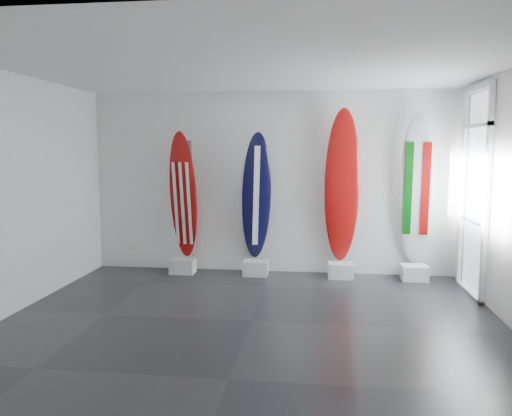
# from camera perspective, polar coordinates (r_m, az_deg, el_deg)

# --- Properties ---
(floor) EXTENTS (6.00, 6.00, 0.00)m
(floor) POSITION_cam_1_polar(r_m,az_deg,el_deg) (6.13, -0.53, -12.82)
(floor) COLOR black
(floor) RESTS_ON ground
(ceiling) EXTENTS (6.00, 6.00, 0.00)m
(ceiling) POSITION_cam_1_polar(r_m,az_deg,el_deg) (5.85, -0.56, 16.07)
(ceiling) COLOR white
(ceiling) RESTS_ON wall_back
(wall_back) EXTENTS (6.00, 0.00, 6.00)m
(wall_back) POSITION_cam_1_polar(r_m,az_deg,el_deg) (8.28, 1.72, 2.90)
(wall_back) COLOR white
(wall_back) RESTS_ON ground
(wall_front) EXTENTS (6.00, 0.00, 6.00)m
(wall_front) POSITION_cam_1_polar(r_m,az_deg,el_deg) (3.36, -6.14, -2.69)
(wall_front) COLOR white
(wall_front) RESTS_ON ground
(wall_left) EXTENTS (0.00, 5.00, 5.00)m
(wall_left) POSITION_cam_1_polar(r_m,az_deg,el_deg) (6.87, -26.21, 1.44)
(wall_left) COLOR white
(wall_left) RESTS_ON ground
(display_block_usa) EXTENTS (0.40, 0.30, 0.24)m
(display_block_usa) POSITION_cam_1_polar(r_m,az_deg,el_deg) (8.43, -8.39, -6.60)
(display_block_usa) COLOR white
(display_block_usa) RESTS_ON floor
(surfboard_usa) EXTENTS (0.52, 0.39, 2.12)m
(surfboard_usa) POSITION_cam_1_polar(r_m,az_deg,el_deg) (8.34, -8.35, 1.44)
(surfboard_usa) COLOR maroon
(surfboard_usa) RESTS_ON display_block_usa
(display_block_navy) EXTENTS (0.40, 0.30, 0.24)m
(display_block_navy) POSITION_cam_1_polar(r_m,az_deg,el_deg) (8.19, -0.03, -6.91)
(display_block_navy) COLOR white
(display_block_navy) RESTS_ON floor
(surfboard_navy) EXTENTS (0.58, 0.55, 2.10)m
(surfboard_navy) POSITION_cam_1_polar(r_m,az_deg,el_deg) (8.10, 0.06, 1.29)
(surfboard_navy) COLOR black
(surfboard_navy) RESTS_ON display_block_navy
(display_block_swiss) EXTENTS (0.40, 0.30, 0.24)m
(display_block_swiss) POSITION_cam_1_polar(r_m,az_deg,el_deg) (8.15, 9.69, -7.09)
(display_block_swiss) COLOR white
(display_block_swiss) RESTS_ON floor
(surfboard_swiss) EXTENTS (0.57, 0.31, 2.46)m
(surfboard_swiss) POSITION_cam_1_polar(r_m,az_deg,el_deg) (8.04, 9.84, 2.46)
(surfboard_swiss) COLOR maroon
(surfboard_swiss) RESTS_ON display_block_swiss
(display_block_italy) EXTENTS (0.40, 0.30, 0.24)m
(display_block_italy) POSITION_cam_1_polar(r_m,az_deg,el_deg) (8.28, 17.71, -7.08)
(display_block_italy) COLOR white
(display_block_italy) RESTS_ON floor
(surfboard_italy) EXTENTS (0.57, 0.39, 2.40)m
(surfboard_italy) POSITION_cam_1_polar(r_m,az_deg,el_deg) (8.18, 17.91, 2.07)
(surfboard_italy) COLOR silver
(surfboard_italy) RESTS_ON display_block_italy
(wall_outlet) EXTENTS (0.09, 0.02, 0.13)m
(wall_outlet) POSITION_cam_1_polar(r_m,az_deg,el_deg) (8.97, -14.15, -4.42)
(wall_outlet) COLOR silver
(wall_outlet) RESTS_ON wall_back
(glass_door) EXTENTS (0.12, 1.16, 2.85)m
(glass_door) POSITION_cam_1_polar(r_m,az_deg,el_deg) (7.63, 23.82, 1.45)
(glass_door) COLOR white
(glass_door) RESTS_ON floor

